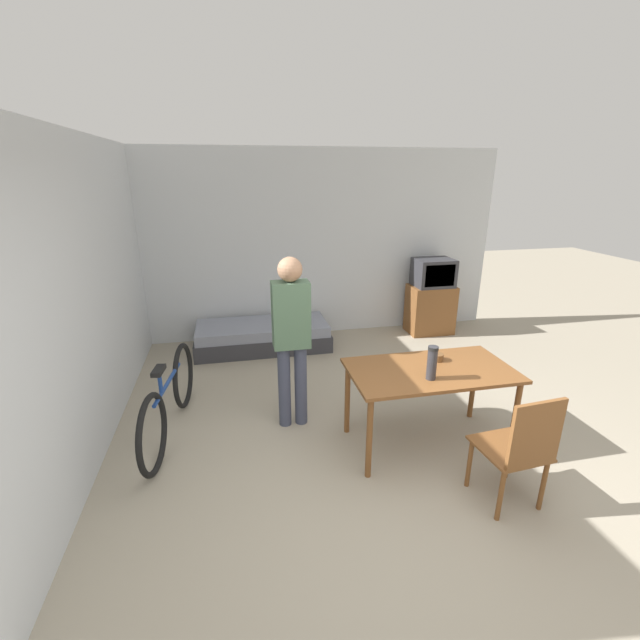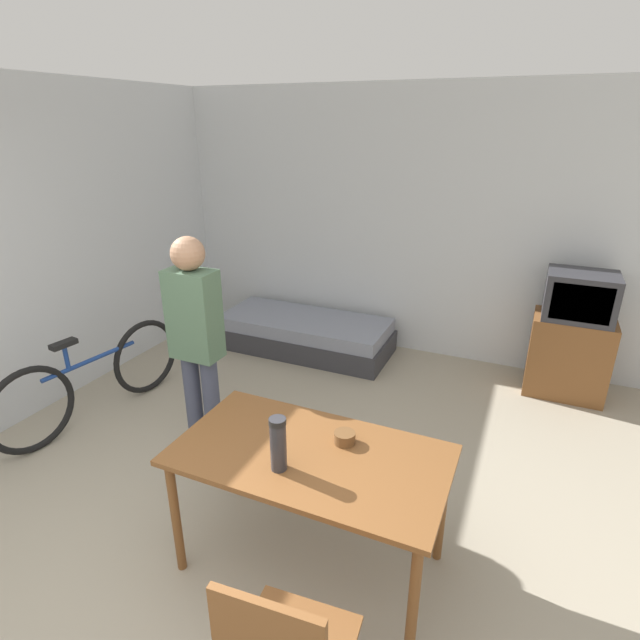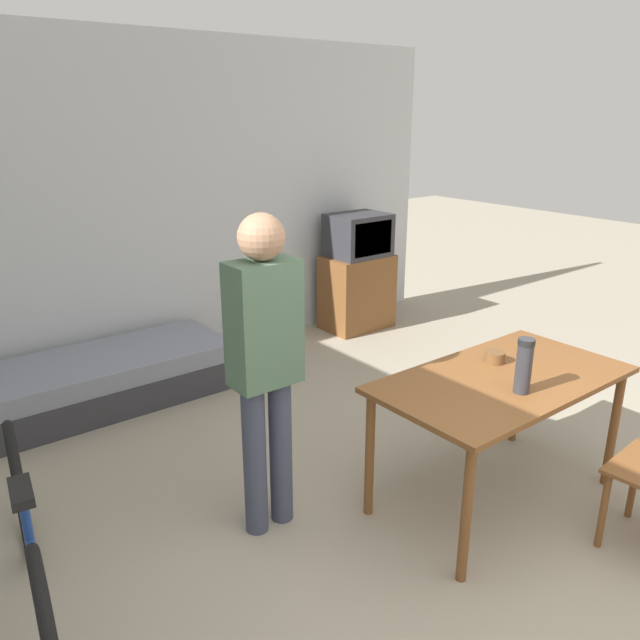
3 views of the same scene
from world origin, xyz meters
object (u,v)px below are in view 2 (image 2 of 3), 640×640
Objects in this scene: daybed at (305,334)px; tv at (572,337)px; bicycle at (94,380)px; mate_bowl at (345,438)px; dining_table at (310,466)px; thermos_flask at (278,442)px; person_standing at (196,337)px.

tv is at bearing 2.54° from daybed.
bicycle is 15.30× the size of mate_bowl.
thermos_flask is at bearing -116.74° from dining_table.
mate_bowl is at bearing 49.58° from dining_table.
mate_bowl reaches higher than daybed.
tv is 3.21m from thermos_flask.
daybed is 1.61× the size of tv.
mate_bowl is (2.41, -0.49, 0.43)m from bicycle.
mate_bowl is at bearing -18.74° from person_standing.
daybed is at bearing -177.46° from tv.
dining_table reaches higher than daybed.
thermos_flask is (-1.41, -2.86, 0.36)m from tv.
thermos_flask is 0.41m from mate_bowl.
person_standing is at bearing -3.17° from bicycle.
person_standing is 1.35m from mate_bowl.
bicycle is (-3.60, -2.04, -0.20)m from tv.
person_standing reaches higher than thermos_flask.
person_standing is (0.13, -1.99, 0.79)m from daybed.
thermos_flask is at bearing -35.95° from person_standing.
mate_bowl reaches higher than dining_table.
daybed is 2.91m from dining_table.
bicycle is at bearing 164.18° from dining_table.
person_standing is at bearing 152.75° from dining_table.
tv is 0.66× the size of bicycle.
person_standing is (-2.45, -2.11, 0.42)m from tv.
thermos_flask is (2.19, -0.82, 0.56)m from bicycle.
thermos_flask is 2.52× the size of mate_bowl.
daybed is 6.45× the size of thermos_flask.
person_standing reaches higher than mate_bowl.
dining_table is at bearing -116.15° from tv.
tv reaches higher than dining_table.
thermos_flask reaches higher than dining_table.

